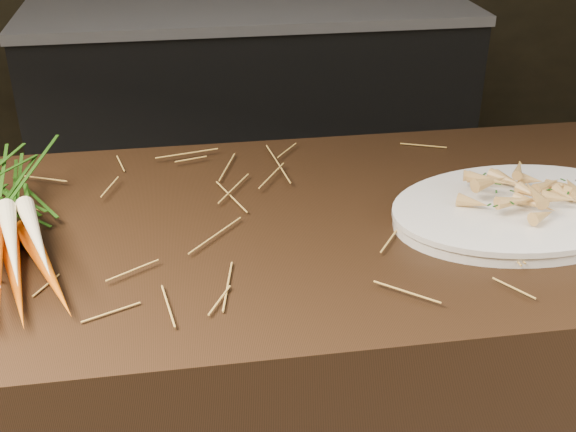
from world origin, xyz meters
The scene contains 6 objects.
main_counter centered at (0.00, 0.30, 0.45)m, with size 2.40×0.70×0.90m, color black.
back_counter centered at (0.30, 2.18, 0.42)m, with size 1.82×0.62×0.84m.
straw_bedding centered at (0.00, 0.30, 0.91)m, with size 1.40×0.60×0.02m, color #B09130, non-canonical shape.
root_veg_bunch centered at (-0.30, 0.31, 0.95)m, with size 0.28×0.51×0.09m.
serving_platter centered at (0.55, 0.24, 0.91)m, with size 0.45×0.30×0.02m, color white, non-canonical shape.
roasted_veg_heap centered at (0.55, 0.24, 0.95)m, with size 0.22×0.16×0.05m, color #B98C45, non-canonical shape.
Camera 1 is at (-0.00, -0.75, 1.49)m, focal length 45.00 mm.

